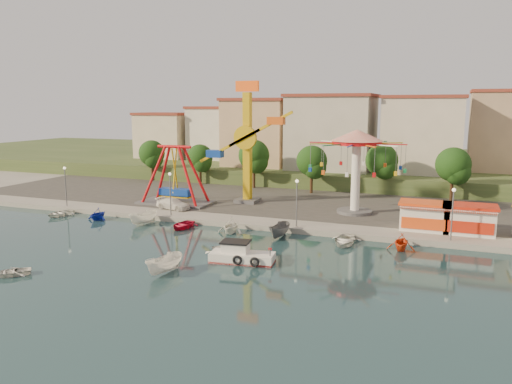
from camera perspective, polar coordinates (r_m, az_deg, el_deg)
The scene contains 38 objects.
ground at distance 47.40m, azimuth -9.37°, elevation -7.28°, with size 200.00×200.00×0.00m, color #16353C.
quay_deck at distance 104.44m, azimuth 8.10°, elevation 2.31°, with size 200.00×100.00×0.60m, color #9E998E.
asphalt_pad at distance 73.93m, azimuth 2.45°, elevation -0.48°, with size 90.00×28.00×0.01m, color #4C4944.
hill_terrace at distance 109.13m, azimuth 8.71°, elevation 3.25°, with size 200.00×60.00×3.00m, color #384C26.
pirate_ship_ride at distance 68.52m, azimuth -9.24°, elevation 1.79°, with size 10.00×5.00×8.00m.
kamikaze_tower at distance 67.78m, azimuth -0.70°, elevation 5.18°, with size 9.04×3.10×16.50m.
wave_swinger at distance 62.42m, azimuth 11.42°, elevation 4.46°, with size 11.60×11.60×10.40m.
booth_left at distance 56.65m, azimuth 18.75°, elevation -2.59°, with size 5.40×3.78×3.08m.
booth_mid at distance 56.67m, azimuth 23.20°, elevation -2.86°, with size 5.40×3.78×3.08m.
lamp_post_0 at distance 71.02m, azimuth -20.92°, elevation 0.49°, with size 0.14×0.14×5.00m, color #59595E.
lamp_post_1 at distance 61.54m, azimuth -9.76°, elevation -0.35°, with size 0.14×0.14×5.00m, color #59595E.
lamp_post_2 at distance 55.17m, azimuth 4.67°, elevation -1.42°, with size 0.14×0.14×5.00m, color #59595E.
lamp_post_3 at distance 53.02m, azimuth 21.50°, elevation -2.55°, with size 0.14×0.14×5.00m, color #59595E.
tree_0 at distance 90.86m, azimuth -11.83°, elevation 4.36°, with size 4.60×4.60×7.19m.
tree_1 at distance 85.23m, azimuth -6.42°, elevation 3.97°, with size 4.35×4.35×6.80m.
tree_2 at distance 80.63m, azimuth -0.24°, elevation 4.21°, with size 5.02×5.02×7.85m.
tree_3 at distance 76.21m, azimuth 6.39°, elevation 3.54°, with size 4.68×4.68×7.32m.
tree_4 at distance 77.25m, azimuth 14.17°, elevation 3.53°, with size 4.86×4.86×7.60m.
tree_5 at distance 74.89m, azimuth 21.61°, elevation 2.92°, with size 4.83×4.83×7.54m.
building_0 at distance 102.23m, azimuth -12.61°, elevation 6.87°, with size 9.26×9.53×11.87m, color beige.
building_1 at distance 100.91m, azimuth -5.16°, elevation 6.11°, with size 12.33×9.01×8.63m, color silver.
building_2 at distance 96.30m, azimuth 2.07°, elevation 6.74°, with size 11.95×9.28×11.23m, color tan.
building_3 at distance 89.69m, azimuth 9.79°, elevation 5.72°, with size 12.59×10.50×9.20m, color beige.
building_4 at distance 91.42m, azimuth 18.55°, elevation 5.44°, with size 10.75×9.23×9.24m, color beige.
building_5 at distance 89.86m, azimuth 27.05°, elevation 5.44°, with size 12.77×10.96×11.21m, color tan.
cabin_motorboat at distance 45.10m, azimuth -1.75°, elevation -7.33°, with size 5.99×2.96×2.02m.
rowboat_a at distance 46.74m, azimuth -3.68°, elevation -6.89°, with size 2.81×3.93×0.81m, color silver.
rowboat_b at distance 46.29m, azimuth -26.20°, elevation -8.20°, with size 2.21×3.09×0.64m, color silver.
skiff at distance 42.65m, azimuth -10.42°, elevation -8.15°, with size 1.55×4.11×1.59m, color white.
van at distance 65.42m, azimuth -9.45°, elevation -1.35°, with size 1.95×4.80×1.39m, color white.
moored_boat_0 at distance 68.05m, azimuth -21.51°, elevation -2.26°, with size 2.61×3.65×0.76m, color silver.
moored_boat_1 at distance 64.19m, azimuth -17.66°, elevation -2.39°, with size 2.48×2.87×1.51m, color #1327AB.
moored_boat_2 at distance 60.32m, azimuth -12.75°, elevation -2.90°, with size 1.55×4.11×1.59m, color white.
moored_boat_3 at distance 57.71m, azimuth -8.42°, elevation -3.74°, with size 2.75×3.86×0.80m, color #B80E2C.
moored_boat_4 at distance 54.92m, azimuth -2.89°, elevation -3.83°, with size 2.86×3.31×1.75m, color white.
moored_boat_5 at distance 52.96m, azimuth 2.71°, elevation -4.43°, with size 1.56×4.14×1.60m, color #5D5D62.
moored_boat_6 at distance 51.36m, azimuth 10.08°, elevation -5.44°, with size 3.03×4.24×0.88m, color silver.
moored_boat_7 at distance 50.56m, azimuth 16.29°, elevation -5.49°, with size 2.70×3.13×1.65m, color red.
Camera 1 is at (23.26, -38.91, 13.87)m, focal length 35.00 mm.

